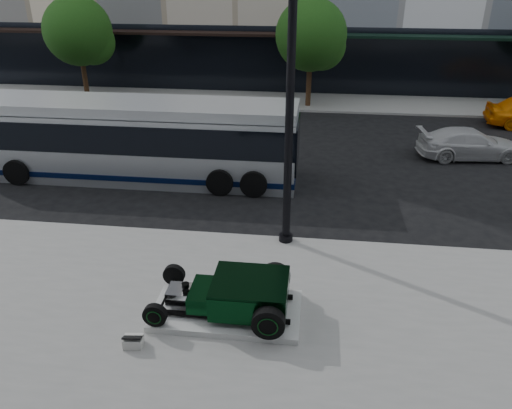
# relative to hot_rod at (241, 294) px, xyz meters

# --- Properties ---
(ground) EXTENTS (120.00, 120.00, 0.00)m
(ground) POSITION_rel_hot_rod_xyz_m (-0.01, 5.73, -0.70)
(ground) COLOR black
(ground) RESTS_ON ground
(sidewalk_far) EXTENTS (70.00, 4.00, 0.12)m
(sidewalk_far) POSITION_rel_hot_rod_xyz_m (-0.01, 19.73, -0.64)
(sidewalk_far) COLOR gray
(sidewalk_far) RESTS_ON ground
(street_trees) EXTENTS (29.80, 3.80, 5.70)m
(street_trees) POSITION_rel_hot_rod_xyz_m (1.14, 18.80, 3.07)
(street_trees) COLOR black
(street_trees) RESTS_ON sidewalk_far
(display_plinth) EXTENTS (3.40, 1.80, 0.15)m
(display_plinth) POSITION_rel_hot_rod_xyz_m (-0.33, -0.00, -0.50)
(display_plinth) COLOR silver
(display_plinth) RESTS_ON sidewalk_near
(hot_rod) EXTENTS (3.22, 2.00, 0.81)m
(hot_rod) POSITION_rel_hot_rod_xyz_m (0.00, 0.00, 0.00)
(hot_rod) COLOR black
(hot_rod) RESTS_ON display_plinth
(info_plaque) EXTENTS (0.43, 0.34, 0.31)m
(info_plaque) POSITION_rel_hot_rod_xyz_m (-2.12, -1.32, -0.45)
(info_plaque) COLOR silver
(info_plaque) RESTS_ON sidewalk_near
(lamppost) EXTENTS (0.40, 0.40, 7.36)m
(lamppost) POSITION_rel_hot_rod_xyz_m (0.79, 3.53, 2.82)
(lamppost) COLOR black
(lamppost) RESTS_ON sidewalk_near
(transit_bus) EXTENTS (12.12, 2.88, 2.92)m
(transit_bus) POSITION_rel_hot_rod_xyz_m (-5.13, 7.95, 0.79)
(transit_bus) COLOR #B7BCC1
(transit_bus) RESTS_ON ground
(white_sedan) EXTENTS (4.42, 2.21, 1.23)m
(white_sedan) POSITION_rel_hot_rod_xyz_m (7.92, 11.56, -0.08)
(white_sedan) COLOR silver
(white_sedan) RESTS_ON ground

